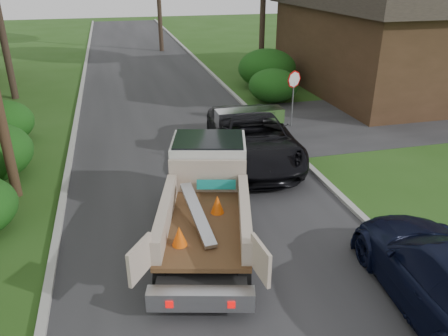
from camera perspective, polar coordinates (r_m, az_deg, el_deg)
ground at (r=10.58m, az=0.96°, el=-12.53°), size 120.00×120.00×0.00m
road at (r=19.35m, az=-6.86°, el=5.15°), size 8.00×90.00×0.02m
side_street at (r=23.18m, az=24.55°, el=6.37°), size 16.00×7.00×0.02m
curb_left at (r=19.29m, az=-19.03°, el=4.06°), size 0.20×90.00×0.12m
curb_right at (r=20.23m, az=4.77°, el=6.27°), size 0.20×90.00×0.12m
stop_sign at (r=19.24m, az=9.07°, el=10.43°), size 0.71×0.32×2.48m
house_right at (r=27.07m, az=20.97°, el=16.21°), size 9.72×12.96×6.20m
hedge_left_c at (r=19.50m, az=-27.26°, el=5.32°), size 2.60×2.60×1.70m
hedge_right_a at (r=23.28m, az=6.47°, el=10.67°), size 2.60×2.60×1.70m
hedge_right_b at (r=26.21m, az=5.64°, el=12.84°), size 3.38×3.38×2.21m
flatbed_truck at (r=11.46m, az=-2.17°, el=-2.54°), size 3.68×6.03×2.14m
black_pickup at (r=15.82m, az=3.74°, el=4.10°), size 3.63×6.53×1.73m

